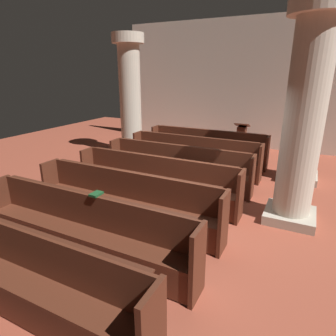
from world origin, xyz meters
TOP-DOWN VIEW (x-y plane):
  - ground_plane at (0.00, 0.00)m, footprint 19.20×19.20m
  - back_wall at (0.00, 6.08)m, footprint 10.00×0.16m
  - pew_row_0 at (-0.77, 3.47)m, footprint 3.67×0.46m
  - pew_row_1 at (-0.77, 2.37)m, footprint 3.67×0.46m
  - pew_row_2 at (-0.77, 1.27)m, footprint 3.67×0.47m
  - pew_row_3 at (-0.77, 0.17)m, footprint 3.67×0.46m
  - pew_row_4 at (-0.77, -0.94)m, footprint 3.67×0.46m
  - pew_row_5 at (-0.77, -2.04)m, footprint 3.67×0.47m
  - pew_row_6 at (-0.77, -3.14)m, footprint 3.67×0.46m
  - pillar_aisle_side at (1.90, 3.04)m, footprint 1.00×1.00m
  - pillar_far_side at (-3.40, 3.25)m, footprint 1.00×1.00m
  - pillar_aisle_rear at (1.90, 0.61)m, footprint 0.97×0.97m
  - lectern at (-0.02, 4.80)m, footprint 0.48×0.45m
  - hymn_book at (-0.64, -1.86)m, footprint 0.13×0.19m

SIDE VIEW (x-z plane):
  - ground_plane at x=0.00m, z-range 0.00..0.00m
  - lectern at x=-0.02m, z-range -0.09..0.99m
  - pew_row_0 at x=-0.77m, z-range 0.03..1.02m
  - pew_row_1 at x=-0.77m, z-range 0.03..1.02m
  - pew_row_2 at x=-0.77m, z-range 0.03..1.02m
  - pew_row_3 at x=-0.77m, z-range 0.03..1.02m
  - pew_row_4 at x=-0.77m, z-range 0.03..1.02m
  - pew_row_5 at x=-0.77m, z-range 0.03..1.02m
  - pew_row_6 at x=-0.77m, z-range 0.03..1.02m
  - hymn_book at x=-0.64m, z-range 0.99..1.02m
  - pillar_aisle_side at x=1.90m, z-range 0.07..3.90m
  - pillar_far_side at x=-3.40m, z-range 0.07..3.90m
  - pillar_aisle_rear at x=1.90m, z-range 0.07..3.90m
  - back_wall at x=0.00m, z-range 0.00..4.50m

